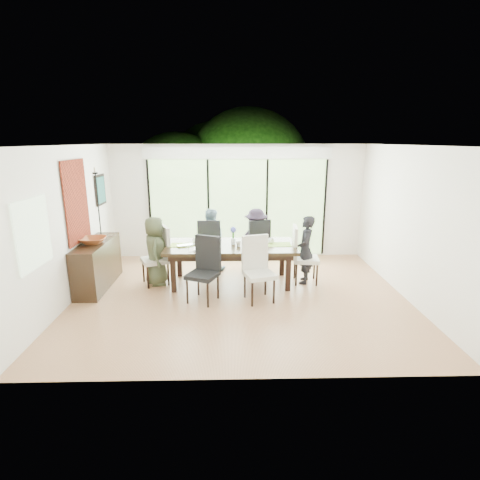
{
  "coord_description": "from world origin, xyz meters",
  "views": [
    {
      "loc": [
        -0.17,
        -6.41,
        2.78
      ],
      "look_at": [
        0.0,
        0.25,
        1.0
      ],
      "focal_mm": 28.0,
      "sensor_mm": 36.0,
      "label": 1
    }
  ],
  "objects_px": {
    "person_right_end": "(305,250)",
    "person_far_left": "(210,240)",
    "chair_far_right": "(256,244)",
    "person_far_right": "(256,239)",
    "chair_far_left": "(210,244)",
    "bowl": "(93,240)",
    "chair_near_right": "(259,270)",
    "table_top": "(231,246)",
    "chair_near_left": "(202,270)",
    "person_left_end": "(155,251)",
    "cup_a": "(196,241)",
    "vase": "(233,241)",
    "cup_c": "(271,241)",
    "chair_left_end": "(155,256)",
    "sideboard": "(98,264)",
    "cup_b": "(239,244)",
    "chair_right_end": "(306,255)",
    "laptop": "(187,246)"
  },
  "relations": [
    {
      "from": "person_right_end",
      "to": "person_far_left",
      "type": "height_order",
      "value": "same"
    },
    {
      "from": "chair_far_right",
      "to": "person_far_right",
      "type": "xyz_separation_m",
      "value": [
        -0.0,
        -0.02,
        0.1
      ]
    },
    {
      "from": "chair_far_left",
      "to": "bowl",
      "type": "relative_size",
      "value": 2.44
    },
    {
      "from": "chair_near_right",
      "to": "person_far_left",
      "type": "bearing_deg",
      "value": 102.65
    },
    {
      "from": "table_top",
      "to": "person_far_left",
      "type": "height_order",
      "value": "person_far_left"
    },
    {
      "from": "chair_near_left",
      "to": "person_left_end",
      "type": "height_order",
      "value": "person_left_end"
    },
    {
      "from": "chair_near_right",
      "to": "cup_a",
      "type": "bearing_deg",
      "value": 123.09
    },
    {
      "from": "chair_far_left",
      "to": "vase",
      "type": "relative_size",
      "value": 9.17
    },
    {
      "from": "person_left_end",
      "to": "cup_c",
      "type": "height_order",
      "value": "person_left_end"
    },
    {
      "from": "chair_left_end",
      "to": "sideboard",
      "type": "relative_size",
      "value": 0.73
    },
    {
      "from": "table_top",
      "to": "chair_near_right",
      "type": "relative_size",
      "value": 2.18
    },
    {
      "from": "chair_far_right",
      "to": "vase",
      "type": "xyz_separation_m",
      "value": [
        -0.5,
        -0.8,
        0.27
      ]
    },
    {
      "from": "chair_far_right",
      "to": "cup_b",
      "type": "distance_m",
      "value": 1.06
    },
    {
      "from": "person_left_end",
      "to": "person_far_left",
      "type": "xyz_separation_m",
      "value": [
        1.03,
        0.83,
        0.0
      ]
    },
    {
      "from": "person_right_end",
      "to": "vase",
      "type": "distance_m",
      "value": 1.44
    },
    {
      "from": "table_top",
      "to": "person_far_right",
      "type": "bearing_deg",
      "value": 56.47
    },
    {
      "from": "chair_right_end",
      "to": "chair_far_right",
      "type": "distance_m",
      "value": 1.27
    },
    {
      "from": "chair_far_left",
      "to": "cup_b",
      "type": "height_order",
      "value": "chair_far_left"
    },
    {
      "from": "chair_far_right",
      "to": "chair_near_right",
      "type": "relative_size",
      "value": 1.0
    },
    {
      "from": "chair_left_end",
      "to": "person_right_end",
      "type": "distance_m",
      "value": 2.98
    },
    {
      "from": "person_left_end",
      "to": "cup_b",
      "type": "distance_m",
      "value": 1.64
    },
    {
      "from": "chair_near_right",
      "to": "sideboard",
      "type": "height_order",
      "value": "chair_near_right"
    },
    {
      "from": "cup_c",
      "to": "chair_left_end",
      "type": "bearing_deg",
      "value": -177.51
    },
    {
      "from": "chair_far_right",
      "to": "cup_b",
      "type": "bearing_deg",
      "value": 50.76
    },
    {
      "from": "bowl",
      "to": "person_far_left",
      "type": "bearing_deg",
      "value": 26.08
    },
    {
      "from": "chair_left_end",
      "to": "cup_c",
      "type": "distance_m",
      "value": 2.32
    },
    {
      "from": "chair_left_end",
      "to": "cup_b",
      "type": "distance_m",
      "value": 1.67
    },
    {
      "from": "person_left_end",
      "to": "cup_c",
      "type": "relative_size",
      "value": 10.4
    },
    {
      "from": "table_top",
      "to": "person_far_right",
      "type": "relative_size",
      "value": 1.86
    },
    {
      "from": "laptop",
      "to": "person_left_end",
      "type": "bearing_deg",
      "value": 147.04
    },
    {
      "from": "cup_a",
      "to": "chair_right_end",
      "type": "bearing_deg",
      "value": -3.9
    },
    {
      "from": "chair_far_right",
      "to": "bowl",
      "type": "distance_m",
      "value": 3.34
    },
    {
      "from": "chair_far_left",
      "to": "person_left_end",
      "type": "xyz_separation_m",
      "value": [
        -1.03,
        -0.85,
        0.1
      ]
    },
    {
      "from": "table_top",
      "to": "cup_b",
      "type": "height_order",
      "value": "cup_b"
    },
    {
      "from": "table_top",
      "to": "chair_right_end",
      "type": "height_order",
      "value": "chair_right_end"
    },
    {
      "from": "chair_right_end",
      "to": "person_far_left",
      "type": "bearing_deg",
      "value": 71.83
    },
    {
      "from": "person_far_right",
      "to": "chair_left_end",
      "type": "bearing_deg",
      "value": 19.98
    },
    {
      "from": "chair_left_end",
      "to": "person_right_end",
      "type": "height_order",
      "value": "person_right_end"
    },
    {
      "from": "cup_c",
      "to": "table_top",
      "type": "bearing_deg",
      "value": -172.87
    },
    {
      "from": "chair_far_right",
      "to": "chair_near_left",
      "type": "height_order",
      "value": "same"
    },
    {
      "from": "vase",
      "to": "chair_near_left",
      "type": "bearing_deg",
      "value": -120.87
    },
    {
      "from": "chair_right_end",
      "to": "vase",
      "type": "relative_size",
      "value": 9.17
    },
    {
      "from": "cup_a",
      "to": "bowl",
      "type": "xyz_separation_m",
      "value": [
        -1.89,
        -0.37,
        0.12
      ]
    },
    {
      "from": "chair_near_right",
      "to": "laptop",
      "type": "distance_m",
      "value": 1.57
    },
    {
      "from": "table_top",
      "to": "bowl",
      "type": "height_order",
      "value": "bowl"
    },
    {
      "from": "table_top",
      "to": "chair_near_left",
      "type": "height_order",
      "value": "chair_near_left"
    },
    {
      "from": "table_top",
      "to": "person_right_end",
      "type": "bearing_deg",
      "value": 0.0
    },
    {
      "from": "cup_c",
      "to": "bowl",
      "type": "height_order",
      "value": "bowl"
    },
    {
      "from": "chair_right_end",
      "to": "vase",
      "type": "bearing_deg",
      "value": 92.91
    },
    {
      "from": "chair_left_end",
      "to": "chair_far_left",
      "type": "relative_size",
      "value": 1.0
    }
  ]
}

